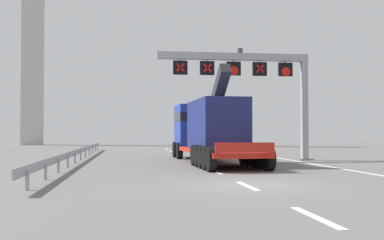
# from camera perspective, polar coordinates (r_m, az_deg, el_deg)

# --- Properties ---
(ground) EXTENTS (112.00, 112.00, 0.00)m
(ground) POSITION_cam_1_polar(r_m,az_deg,el_deg) (15.95, 6.90, -7.82)
(ground) COLOR slate
(lane_markings) EXTENTS (0.20, 42.68, 0.01)m
(lane_markings) POSITION_cam_1_polar(r_m,az_deg,el_deg) (29.70, -0.09, -4.90)
(lane_markings) COLOR silver
(lane_markings) RESTS_ON ground
(edge_line_right) EXTENTS (0.20, 63.00, 0.01)m
(edge_line_right) POSITION_cam_1_polar(r_m,az_deg,el_deg) (29.23, 12.87, -4.91)
(edge_line_right) COLOR silver
(edge_line_right) RESTS_ON ground
(overhead_lane_gantry) EXTENTS (9.87, 0.90, 7.06)m
(overhead_lane_gantry) POSITION_cam_1_polar(r_m,az_deg,el_deg) (30.20, 7.53, 5.40)
(overhead_lane_gantry) COLOR #9EA0A5
(overhead_lane_gantry) RESTS_ON ground
(heavy_haul_truck_red) EXTENTS (3.46, 14.14, 5.30)m
(heavy_haul_truck_red) POSITION_cam_1_polar(r_m,az_deg,el_deg) (28.56, 1.90, -1.05)
(heavy_haul_truck_red) COLOR red
(heavy_haul_truck_red) RESTS_ON ground
(guardrail_left) EXTENTS (0.13, 34.42, 0.76)m
(guardrail_left) POSITION_cam_1_polar(r_m,az_deg,el_deg) (30.76, -13.37, -3.70)
(guardrail_left) COLOR #999EA3
(guardrail_left) RESTS_ON ground
(bridge_pylon_distant) EXTENTS (9.00, 2.00, 39.98)m
(bridge_pylon_distant) POSITION_cam_1_polar(r_m,az_deg,el_deg) (72.98, -18.61, 13.35)
(bridge_pylon_distant) COLOR #B7B7B2
(bridge_pylon_distant) RESTS_ON ground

